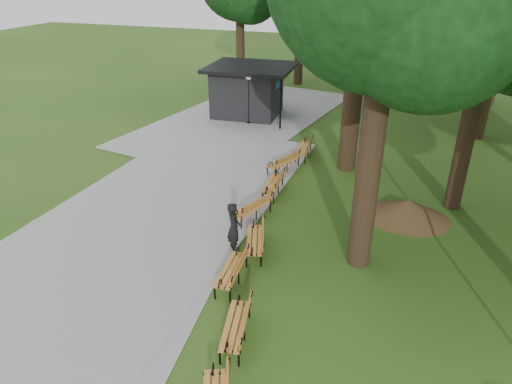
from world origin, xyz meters
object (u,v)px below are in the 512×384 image
(person, at_px, (234,228))
(bench_5, at_px, (273,184))
(bench_1, at_px, (235,326))
(bench_3, at_px, (255,240))
(kiosk, at_px, (247,90))
(dirt_mound, at_px, (407,209))
(bench_2, at_px, (231,270))
(lamp_post, at_px, (249,88))
(bench_7, at_px, (303,148))
(bench_6, at_px, (283,162))
(bench_4, at_px, (252,208))

(person, bearing_deg, bench_5, -32.15)
(bench_1, xyz_separation_m, bench_3, (-0.83, 3.79, 0.00))
(kiosk, distance_m, bench_3, 14.78)
(dirt_mound, bearing_deg, bench_5, 177.16)
(bench_2, xyz_separation_m, bench_3, (0.11, 1.72, 0.00))
(person, relative_size, bench_5, 0.92)
(lamp_post, distance_m, bench_7, 5.91)
(person, xyz_separation_m, bench_7, (0.13, 8.59, -0.44))
(dirt_mound, distance_m, bench_6, 5.96)
(dirt_mound, bearing_deg, bench_4, -160.26)
(bench_4, xyz_separation_m, bench_6, (-0.10, 4.44, 0.00))
(person, relative_size, bench_6, 0.92)
(lamp_post, distance_m, bench_2, 14.79)
(dirt_mound, distance_m, bench_3, 5.94)
(person, height_order, lamp_post, lamp_post)
(bench_1, xyz_separation_m, bench_4, (-1.65, 5.78, 0.00))
(bench_6, bearing_deg, bench_2, 28.25)
(kiosk, relative_size, bench_2, 2.55)
(lamp_post, distance_m, dirt_mound, 12.50)
(dirt_mound, relative_size, bench_5, 1.37)
(bench_2, height_order, bench_7, same)
(bench_2, bearing_deg, bench_5, -178.79)
(lamp_post, bearing_deg, person, -72.10)
(kiosk, bearing_deg, bench_7, -51.58)
(lamp_post, bearing_deg, bench_4, -69.55)
(person, relative_size, bench_3, 0.92)
(bench_1, bearing_deg, kiosk, -172.22)
(bench_6, bearing_deg, person, 25.15)
(kiosk, height_order, bench_7, kiosk)
(kiosk, xyz_separation_m, bench_7, (4.81, -5.37, -1.07))
(person, distance_m, dirt_mound, 6.56)
(bench_3, bearing_deg, bench_7, 165.43)
(bench_3, height_order, bench_7, same)
(kiosk, xyz_separation_m, bench_4, (4.48, -11.77, -1.07))
(bench_2, bearing_deg, bench_7, 177.76)
(bench_5, xyz_separation_m, bench_7, (0.20, 4.24, 0.00))
(bench_4, bearing_deg, bench_2, 31.09)
(bench_6, bearing_deg, dirt_mound, 87.41)
(dirt_mound, distance_m, bench_1, 8.50)
(kiosk, bearing_deg, bench_4, -72.57)
(bench_1, height_order, bench_6, same)
(bench_2, height_order, bench_6, same)
(kiosk, distance_m, bench_7, 7.29)
(bench_4, bearing_deg, bench_3, 42.55)
(bench_2, relative_size, bench_3, 1.00)
(bench_4, bearing_deg, bench_5, -163.20)
(kiosk, distance_m, bench_6, 8.61)
(lamp_post, relative_size, bench_2, 1.49)
(bench_1, xyz_separation_m, bench_6, (-1.75, 10.22, 0.00))
(bench_3, distance_m, bench_6, 6.50)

